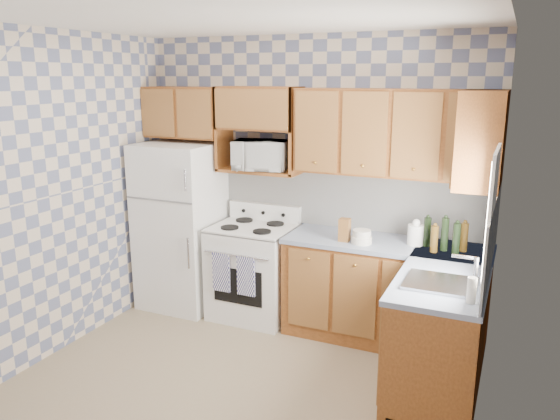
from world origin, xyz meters
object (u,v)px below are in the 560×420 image
(refrigerator, at_px, (181,226))
(electric_kettle, at_px, (416,235))
(microwave, at_px, (261,155))
(stove_body, at_px, (253,272))

(refrigerator, xyz_separation_m, electric_kettle, (2.34, 0.06, 0.17))
(refrigerator, relative_size, microwave, 3.28)
(stove_body, relative_size, microwave, 1.76)
(microwave, xyz_separation_m, electric_kettle, (1.51, -0.11, -0.58))
(refrigerator, distance_m, stove_body, 0.89)
(refrigerator, height_order, stove_body, refrigerator)
(stove_body, height_order, microwave, microwave)
(stove_body, height_order, electric_kettle, electric_kettle)
(refrigerator, relative_size, stove_body, 1.87)
(stove_body, bearing_deg, refrigerator, -178.22)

